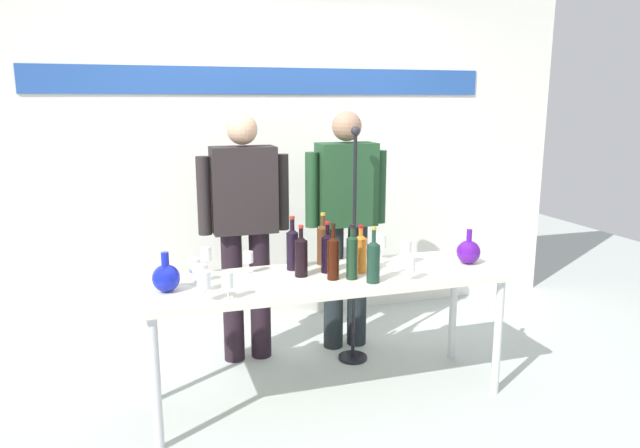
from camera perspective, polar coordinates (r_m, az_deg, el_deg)
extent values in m
plane|color=#B0B9B3|center=(3.69, 0.72, -16.49)|extent=(10.00, 10.00, 0.00)
cube|color=white|center=(4.64, -4.82, 8.78)|extent=(5.05, 0.10, 3.00)
cube|color=#2750A0|center=(4.58, -4.75, 13.79)|extent=(3.54, 0.01, 0.20)
cube|color=silver|center=(3.40, 0.76, -5.39)|extent=(2.11, 0.62, 0.04)
cylinder|color=silver|center=(3.15, -15.77, -14.86)|extent=(0.05, 0.05, 0.72)
cylinder|color=silver|center=(3.73, 17.00, -10.56)|extent=(0.05, 0.05, 0.72)
cylinder|color=silver|center=(3.62, -16.04, -11.17)|extent=(0.05, 0.05, 0.72)
cylinder|color=silver|center=(4.14, 12.91, -8.03)|extent=(0.05, 0.05, 0.72)
sphere|color=#1320B4|center=(3.20, -14.83, -5.15)|extent=(0.15, 0.15, 0.15)
cylinder|color=#1320B4|center=(3.17, -14.93, -3.37)|extent=(0.04, 0.04, 0.08)
sphere|color=#50138F|center=(3.73, 14.32, -2.68)|extent=(0.15, 0.15, 0.15)
cylinder|color=#50138F|center=(3.71, 14.40, -1.11)|extent=(0.03, 0.03, 0.08)
cylinder|color=black|center=(4.03, -8.53, -7.10)|extent=(0.14, 0.14, 0.90)
cylinder|color=black|center=(4.06, -5.88, -6.88)|extent=(0.14, 0.14, 0.90)
cube|color=#282223|center=(3.87, -7.48, 3.35)|extent=(0.42, 0.22, 0.57)
cylinder|color=#282223|center=(3.84, -11.29, 2.72)|extent=(0.09, 0.09, 0.51)
cylinder|color=#282223|center=(3.92, -3.73, 3.13)|extent=(0.09, 0.09, 0.51)
sphere|color=tan|center=(3.83, -7.64, 9.18)|extent=(0.20, 0.20, 0.20)
cylinder|color=black|center=(4.19, 1.33, -6.19)|extent=(0.14, 0.14, 0.90)
cylinder|color=black|center=(4.25, 3.64, -5.95)|extent=(0.14, 0.14, 0.90)
cube|color=#204526|center=(4.05, 2.59, 3.90)|extent=(0.40, 0.22, 0.57)
cylinder|color=#204526|center=(3.97, -0.82, 3.35)|extent=(0.09, 0.09, 0.51)
cylinder|color=#204526|center=(4.14, 5.85, 3.64)|extent=(0.09, 0.09, 0.51)
sphere|color=#997159|center=(4.01, 2.64, 9.53)|extent=(0.20, 0.20, 0.20)
cylinder|color=#17331E|center=(3.30, 3.16, -3.43)|extent=(0.07, 0.07, 0.24)
cone|color=#17331E|center=(3.27, 3.18, -1.25)|extent=(0.07, 0.07, 0.03)
cylinder|color=#17331E|center=(3.26, 3.19, -0.90)|extent=(0.03, 0.03, 0.06)
cylinder|color=black|center=(3.26, 3.19, -0.21)|extent=(0.03, 0.03, 0.02)
cylinder|color=black|center=(3.43, 0.74, -3.06)|extent=(0.08, 0.08, 0.21)
cone|color=black|center=(3.40, 0.74, -1.15)|extent=(0.08, 0.08, 0.03)
cylinder|color=black|center=(3.39, 0.74, -0.70)|extent=(0.02, 0.02, 0.08)
cylinder|color=red|center=(3.38, 0.74, 0.11)|extent=(0.03, 0.03, 0.02)
cylinder|color=black|center=(3.29, 1.30, -3.54)|extent=(0.07, 0.07, 0.23)
cone|color=black|center=(3.26, 1.31, -1.42)|extent=(0.07, 0.07, 0.03)
cylinder|color=black|center=(3.25, 1.31, -0.92)|extent=(0.02, 0.02, 0.08)
cylinder|color=black|center=(3.24, 1.31, -0.07)|extent=(0.03, 0.03, 0.02)
cylinder|color=black|center=(3.48, -2.71, -2.68)|extent=(0.07, 0.07, 0.23)
cone|color=black|center=(3.45, -2.73, -0.67)|extent=(0.07, 0.07, 0.03)
cylinder|color=black|center=(3.44, -2.74, -0.19)|extent=(0.03, 0.03, 0.08)
cylinder|color=red|center=(3.43, -2.75, 0.63)|extent=(0.03, 0.03, 0.02)
cylinder|color=#512D16|center=(3.59, 0.28, -2.19)|extent=(0.07, 0.07, 0.23)
cone|color=#512D16|center=(3.56, 0.28, -0.21)|extent=(0.07, 0.07, 0.03)
cylinder|color=#512D16|center=(3.55, 0.28, 0.22)|extent=(0.02, 0.02, 0.08)
cylinder|color=gold|center=(3.54, 0.28, 0.97)|extent=(0.03, 0.03, 0.02)
cylinder|color=#163327|center=(3.25, 5.24, -3.91)|extent=(0.07, 0.07, 0.21)
cone|color=#163327|center=(3.22, 5.28, -1.86)|extent=(0.07, 0.07, 0.03)
cylinder|color=#163327|center=(3.21, 5.30, -1.32)|extent=(0.02, 0.02, 0.09)
cylinder|color=gold|center=(3.20, 5.31, -0.42)|extent=(0.03, 0.03, 0.02)
cylinder|color=orange|center=(3.44, 3.99, -3.08)|extent=(0.07, 0.07, 0.20)
cone|color=orange|center=(3.41, 4.01, -1.22)|extent=(0.07, 0.07, 0.03)
cylinder|color=orange|center=(3.40, 4.02, -0.90)|extent=(0.03, 0.03, 0.06)
cylinder|color=#AA141F|center=(3.39, 4.03, -0.25)|extent=(0.03, 0.03, 0.02)
cylinder|color=black|center=(3.35, -1.86, -3.41)|extent=(0.07, 0.07, 0.21)
cone|color=black|center=(3.32, -1.87, -1.45)|extent=(0.07, 0.07, 0.03)
cylinder|color=black|center=(3.32, -1.87, -1.02)|extent=(0.02, 0.02, 0.08)
cylinder|color=red|center=(3.31, -1.88, -0.25)|extent=(0.03, 0.03, 0.02)
cylinder|color=white|center=(3.18, -11.47, -6.48)|extent=(0.06, 0.06, 0.00)
cylinder|color=white|center=(3.16, -11.50, -5.82)|extent=(0.01, 0.01, 0.07)
cylinder|color=white|center=(3.14, -11.55, -4.55)|extent=(0.07, 0.07, 0.07)
cylinder|color=white|center=(3.50, -11.02, -4.73)|extent=(0.05, 0.05, 0.00)
cylinder|color=white|center=(3.49, -11.05, -4.09)|extent=(0.01, 0.01, 0.08)
cylinder|color=white|center=(3.46, -11.10, -2.86)|extent=(0.06, 0.06, 0.08)
cylinder|color=white|center=(3.03, -8.98, -7.29)|extent=(0.06, 0.06, 0.00)
cylinder|color=white|center=(3.02, -9.00, -6.71)|extent=(0.01, 0.01, 0.06)
cylinder|color=white|center=(3.00, -9.04, -5.41)|extent=(0.06, 0.06, 0.08)
cylinder|color=white|center=(3.46, -6.99, -4.79)|extent=(0.06, 0.06, 0.00)
cylinder|color=white|center=(3.45, -7.00, -4.26)|extent=(0.01, 0.01, 0.06)
cylinder|color=white|center=(3.43, -7.03, -3.23)|extent=(0.06, 0.06, 0.07)
cylinder|color=white|center=(3.32, -12.09, -5.68)|extent=(0.06, 0.06, 0.00)
cylinder|color=white|center=(3.31, -12.12, -5.13)|extent=(0.01, 0.01, 0.06)
cylinder|color=white|center=(3.29, -12.17, -3.98)|extent=(0.06, 0.06, 0.08)
cylinder|color=white|center=(3.02, -11.14, -7.46)|extent=(0.05, 0.05, 0.00)
cylinder|color=white|center=(3.01, -11.17, -6.81)|extent=(0.01, 0.01, 0.07)
cylinder|color=white|center=(2.98, -11.23, -5.39)|extent=(0.07, 0.07, 0.09)
cylinder|color=white|center=(3.33, 8.77, -5.48)|extent=(0.05, 0.05, 0.00)
cylinder|color=white|center=(3.33, 8.79, -4.99)|extent=(0.01, 0.01, 0.06)
cylinder|color=white|center=(3.30, 8.83, -3.79)|extent=(0.06, 0.06, 0.09)
cylinder|color=white|center=(3.65, 8.33, -3.92)|extent=(0.06, 0.06, 0.00)
cylinder|color=white|center=(3.64, 8.34, -3.41)|extent=(0.01, 0.01, 0.06)
cylinder|color=white|center=(3.62, 8.38, -2.26)|extent=(0.07, 0.07, 0.09)
cylinder|color=white|center=(3.75, 5.92, -3.40)|extent=(0.06, 0.06, 0.00)
cylinder|color=white|center=(3.74, 5.93, -2.85)|extent=(0.01, 0.01, 0.07)
cylinder|color=white|center=(3.72, 5.96, -1.67)|extent=(0.07, 0.07, 0.09)
cylinder|color=black|center=(4.15, 3.22, -12.91)|extent=(0.20, 0.20, 0.02)
cylinder|color=black|center=(3.90, 3.35, -2.72)|extent=(0.02, 0.02, 1.54)
sphere|color=#232328|center=(3.77, 3.50, 9.11)|extent=(0.06, 0.06, 0.06)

